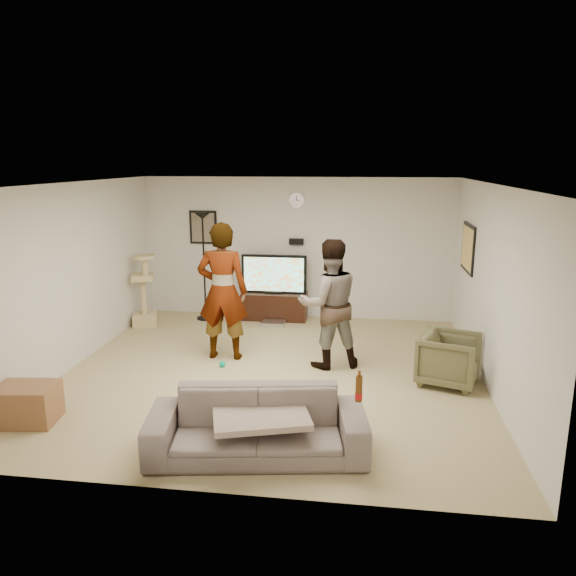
# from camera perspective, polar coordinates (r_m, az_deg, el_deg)

# --- Properties ---
(floor) EXTENTS (5.50, 5.50, 0.02)m
(floor) POSITION_cam_1_polar(r_m,az_deg,el_deg) (7.42, -1.72, -8.89)
(floor) COLOR tan
(floor) RESTS_ON ground
(ceiling) EXTENTS (5.50, 5.50, 0.02)m
(ceiling) POSITION_cam_1_polar(r_m,az_deg,el_deg) (6.87, -1.86, 10.96)
(ceiling) COLOR silver
(ceiling) RESTS_ON wall_back
(wall_back) EXTENTS (5.50, 0.04, 2.50)m
(wall_back) POSITION_cam_1_polar(r_m,az_deg,el_deg) (9.71, 0.91, 4.18)
(wall_back) COLOR silver
(wall_back) RESTS_ON floor
(wall_front) EXTENTS (5.50, 0.04, 2.50)m
(wall_front) POSITION_cam_1_polar(r_m,az_deg,el_deg) (4.46, -7.71, -7.05)
(wall_front) COLOR silver
(wall_front) RESTS_ON floor
(wall_left) EXTENTS (0.04, 5.50, 2.50)m
(wall_left) POSITION_cam_1_polar(r_m,az_deg,el_deg) (7.96, -21.70, 1.20)
(wall_left) COLOR silver
(wall_left) RESTS_ON floor
(wall_right) EXTENTS (0.04, 5.50, 2.50)m
(wall_right) POSITION_cam_1_polar(r_m,az_deg,el_deg) (7.12, 20.59, -0.05)
(wall_right) COLOR silver
(wall_right) RESTS_ON floor
(wall_clock) EXTENTS (0.26, 0.04, 0.26)m
(wall_clock) POSITION_cam_1_polar(r_m,az_deg,el_deg) (9.58, 0.91, 9.17)
(wall_clock) COLOR silver
(wall_clock) RESTS_ON wall_back
(wall_speaker) EXTENTS (0.25, 0.10, 0.10)m
(wall_speaker) POSITION_cam_1_polar(r_m,az_deg,el_deg) (9.63, 0.87, 4.88)
(wall_speaker) COLOR black
(wall_speaker) RESTS_ON wall_back
(picture_back) EXTENTS (0.42, 0.03, 0.52)m
(picture_back) POSITION_cam_1_polar(r_m,az_deg,el_deg) (9.99, -8.88, 6.30)
(picture_back) COLOR #6C6053
(picture_back) RESTS_ON wall_back
(picture_right) EXTENTS (0.03, 0.78, 0.62)m
(picture_right) POSITION_cam_1_polar(r_m,az_deg,el_deg) (8.61, 18.33, 4.01)
(picture_right) COLOR #E4BB63
(picture_right) RESTS_ON wall_right
(tv_stand) EXTENTS (1.16, 0.45, 0.48)m
(tv_stand) POSITION_cam_1_polar(r_m,az_deg,el_deg) (9.74, -1.44, -1.88)
(tv_stand) COLOR black
(tv_stand) RESTS_ON floor
(console_box) EXTENTS (0.40, 0.30, 0.07)m
(console_box) POSITION_cam_1_polar(r_m,az_deg,el_deg) (9.41, -1.58, -3.72)
(console_box) COLOR silver
(console_box) RESTS_ON floor
(tv) EXTENTS (1.15, 0.08, 0.68)m
(tv) POSITION_cam_1_polar(r_m,az_deg,el_deg) (9.60, -1.46, 1.48)
(tv) COLOR black
(tv) RESTS_ON tv_stand
(tv_screen) EXTENTS (1.06, 0.01, 0.60)m
(tv_screen) POSITION_cam_1_polar(r_m,az_deg,el_deg) (9.56, -1.51, 1.42)
(tv_screen) COLOR #4AE8E3
(tv_screen) RESTS_ON tv
(floor_lamp) EXTENTS (0.32, 0.32, 1.90)m
(floor_lamp) POSITION_cam_1_polar(r_m,az_deg,el_deg) (9.69, -8.79, 2.21)
(floor_lamp) COLOR black
(floor_lamp) RESTS_ON floor
(cat_tree) EXTENTS (0.51, 0.51, 1.25)m
(cat_tree) POSITION_cam_1_polar(r_m,az_deg,el_deg) (9.61, -14.94, -0.19)
(cat_tree) COLOR #C9B682
(cat_tree) RESTS_ON floor
(person_left) EXTENTS (0.73, 0.49, 1.96)m
(person_left) POSITION_cam_1_polar(r_m,az_deg,el_deg) (7.72, -6.86, -0.35)
(person_left) COLOR gray
(person_left) RESTS_ON floor
(person_right) EXTENTS (1.04, 0.92, 1.77)m
(person_right) POSITION_cam_1_polar(r_m,az_deg,el_deg) (7.39, 4.35, -1.67)
(person_right) COLOR #2D329C
(person_right) RESTS_ON floor
(sofa) EXTENTS (2.19, 1.13, 0.61)m
(sofa) POSITION_cam_1_polar(r_m,az_deg,el_deg) (5.41, -3.25, -14.10)
(sofa) COLOR #6F635E
(sofa) RESTS_ON floor
(throw_blanket) EXTENTS (1.07, 0.93, 0.06)m
(throw_blanket) POSITION_cam_1_polar(r_m,az_deg,el_deg) (5.35, -2.90, -13.11)
(throw_blanket) COLOR tan
(throw_blanket) RESTS_ON sofa
(beer_bottle) EXTENTS (0.06, 0.06, 0.25)m
(beer_bottle) POSITION_cam_1_polar(r_m,az_deg,el_deg) (5.14, 7.44, -10.42)
(beer_bottle) COLOR #5B300B
(beer_bottle) RESTS_ON sofa
(armchair) EXTENTS (0.91, 0.89, 0.66)m
(armchair) POSITION_cam_1_polar(r_m,az_deg,el_deg) (7.24, 16.51, -7.15)
(armchair) COLOR brown
(armchair) RESTS_ON floor
(side_table) EXTENTS (0.68, 0.54, 0.42)m
(side_table) POSITION_cam_1_polar(r_m,az_deg,el_deg) (6.66, -25.69, -10.90)
(side_table) COLOR brown
(side_table) RESTS_ON floor
(toy_ball) EXTENTS (0.08, 0.08, 0.08)m
(toy_ball) POSITION_cam_1_polar(r_m,az_deg,el_deg) (7.63, -6.91, -7.91)
(toy_ball) COLOR #00AF83
(toy_ball) RESTS_ON floor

